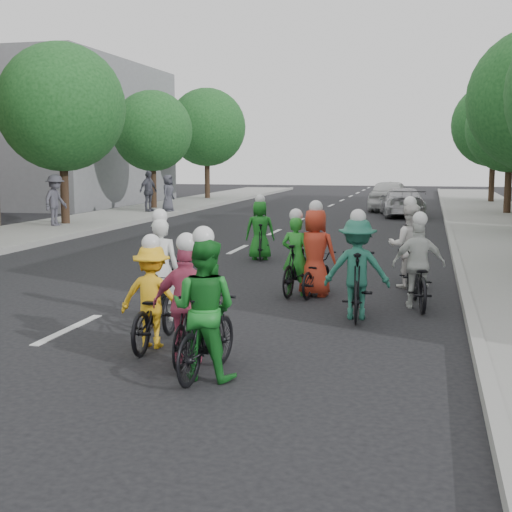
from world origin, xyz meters
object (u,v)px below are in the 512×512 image
at_px(cyclist_1, 205,321).
at_px(spectator_2, 168,193).
at_px(cyclist_9, 260,235).
at_px(follow_car_trail, 390,195).
at_px(cyclist_4, 316,262).
at_px(cyclist_6, 409,255).
at_px(spectator_1, 148,191).
at_px(cyclist_5, 296,264).
at_px(cyclist_0, 162,284).
at_px(cyclist_2, 154,305).
at_px(cyclist_8, 418,274).
at_px(spectator_0, 56,200).
at_px(cyclist_7, 357,276).
at_px(cyclist_3, 189,316).
at_px(follow_car_lead, 402,202).

xyz_separation_m(cyclist_1, spectator_2, (-9.36, 23.55, 0.31)).
relative_size(cyclist_9, follow_car_trail, 0.37).
height_order(cyclist_4, cyclist_6, cyclist_6).
relative_size(cyclist_4, spectator_1, 0.97).
height_order(cyclist_5, spectator_1, spectator_1).
relative_size(cyclist_0, cyclist_6, 1.01).
relative_size(cyclist_6, spectator_1, 0.98).
relative_size(cyclist_2, cyclist_8, 0.95).
height_order(cyclist_6, cyclist_8, cyclist_6).
bearing_deg(cyclist_5, spectator_0, -36.32).
relative_size(cyclist_6, cyclist_9, 1.10).
xyz_separation_m(cyclist_4, follow_car_trail, (0.13, 23.19, 0.14)).
xyz_separation_m(cyclist_7, spectator_0, (-12.28, 12.15, 0.39)).
height_order(cyclist_9, spectator_2, spectator_2).
bearing_deg(cyclist_1, cyclist_2, -39.85).
bearing_deg(cyclist_2, cyclist_0, -75.07).
height_order(cyclist_0, spectator_1, spectator_1).
relative_size(follow_car_trail, spectator_0, 2.45).
bearing_deg(cyclist_3, cyclist_5, -99.03).
relative_size(cyclist_0, follow_car_lead, 0.42).
bearing_deg(follow_car_lead, spectator_2, 0.21).
xyz_separation_m(cyclist_0, cyclist_3, (1.25, -2.30, 0.03)).
height_order(cyclist_8, spectator_2, spectator_2).
relative_size(cyclist_2, follow_car_trail, 0.40).
distance_m(cyclist_1, cyclist_8, 5.34).
height_order(cyclist_4, spectator_0, spectator_0).
bearing_deg(follow_car_trail, cyclist_7, 94.99).
height_order(cyclist_1, cyclist_3, cyclist_1).
xyz_separation_m(cyclist_0, spectator_0, (-9.20, 12.99, 0.50)).
bearing_deg(cyclist_6, cyclist_4, 34.48).
bearing_deg(follow_car_trail, cyclist_0, 88.10).
xyz_separation_m(cyclist_3, cyclist_5, (0.49, 4.92, -0.03)).
xyz_separation_m(cyclist_7, cyclist_8, (0.97, 1.11, -0.11)).
relative_size(cyclist_2, cyclist_3, 1.08).
distance_m(cyclist_5, follow_car_lead, 19.69).
distance_m(cyclist_2, follow_car_lead, 24.01).
bearing_deg(cyclist_8, cyclist_2, 37.61).
relative_size(cyclist_3, cyclist_8, 0.88).
relative_size(cyclist_3, spectator_1, 0.89).
distance_m(cyclist_3, follow_car_lead, 24.63).
height_order(cyclist_0, cyclist_5, cyclist_0).
bearing_deg(cyclist_2, cyclist_7, -138.62).
bearing_deg(spectator_2, cyclist_7, -146.23).
height_order(cyclist_0, cyclist_2, cyclist_0).
bearing_deg(follow_car_lead, cyclist_9, 70.73).
bearing_deg(cyclist_7, spectator_0, -48.91).
height_order(cyclist_1, spectator_2, spectator_2).
xyz_separation_m(cyclist_4, spectator_2, (-9.84, 18.14, 0.36)).
height_order(cyclist_5, follow_car_lead, cyclist_5).
distance_m(cyclist_4, cyclist_9, 5.07).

